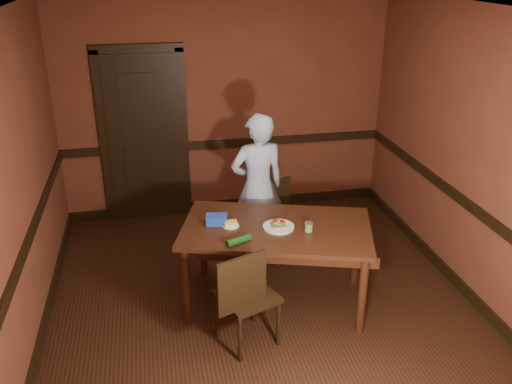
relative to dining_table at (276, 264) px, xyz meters
name	(u,v)px	position (x,y,z in m)	size (l,w,h in m)	color
floor	(263,307)	(-0.14, -0.10, -0.40)	(4.00, 4.50, 0.01)	black
ceiling	(265,9)	(-0.14, -0.10, 2.30)	(4.00, 4.50, 0.01)	silver
wall_back	(225,108)	(-0.14, 2.15, 0.95)	(4.00, 0.02, 2.70)	brown
wall_front	(364,350)	(-0.14, -2.35, 0.95)	(4.00, 0.02, 2.70)	brown
wall_left	(15,195)	(-2.14, -0.10, 0.95)	(0.02, 4.50, 2.70)	brown
wall_right	(477,160)	(1.86, -0.10, 0.95)	(0.02, 4.50, 2.70)	brown
dado_back	(226,144)	(-0.14, 2.14, 0.50)	(4.00, 0.03, 0.10)	black
dado_left	(27,245)	(-2.13, -0.10, 0.50)	(0.03, 4.50, 0.10)	black
dado_right	(468,204)	(1.84, -0.10, 0.50)	(0.03, 4.50, 0.10)	black
baseboard_back	(228,204)	(-0.14, 2.14, -0.34)	(4.00, 0.03, 0.12)	black
baseboard_left	(43,329)	(-2.13, -0.10, -0.34)	(0.03, 4.50, 0.12)	black
baseboard_right	(455,279)	(1.84, -0.10, -0.34)	(0.03, 4.50, 0.12)	black
door	(144,134)	(-1.14, 2.12, 0.69)	(1.05, 0.07, 2.20)	black
dining_table	(276,264)	(0.00, 0.00, 0.00)	(1.71, 0.96, 0.80)	#351A0D
chair_far	(273,222)	(0.16, 0.80, 0.02)	(0.40, 0.40, 0.85)	black
chair_near	(247,294)	(-0.38, -0.53, 0.07)	(0.44, 0.44, 0.95)	black
person	(258,187)	(0.01, 0.93, 0.40)	(0.59, 0.39, 1.61)	silver
sandwich_plate	(278,226)	(0.01, -0.03, 0.42)	(0.29, 0.29, 0.07)	white
sauce_jar	(309,227)	(0.26, -0.14, 0.44)	(0.07, 0.07, 0.09)	#649647
cheese_saucer	(231,224)	(-0.41, 0.09, 0.42)	(0.15, 0.15, 0.05)	white
food_tub	(217,220)	(-0.53, 0.17, 0.44)	(0.22, 0.16, 0.08)	blue
wrapped_veg	(239,240)	(-0.39, -0.25, 0.43)	(0.06, 0.06, 0.23)	#133B11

